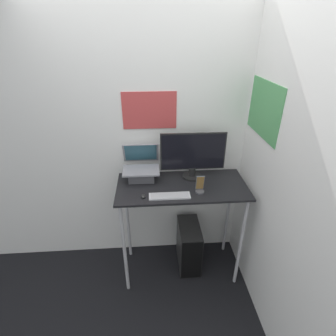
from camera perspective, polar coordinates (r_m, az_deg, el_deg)
ground_plane at (r=2.83m, az=3.19°, el=-24.70°), size 12.00×12.00×0.00m
wall_back at (r=2.51m, az=2.24°, el=5.81°), size 6.00×0.06×2.60m
wall_side_right at (r=2.15m, az=21.87°, el=-0.33°), size 0.06×6.00×2.60m
desk at (r=2.40m, az=2.97°, el=-6.51°), size 1.15×0.53×1.02m
laptop at (r=2.40m, az=-5.85°, el=-0.53°), size 0.33×0.30×0.31m
monitor at (r=2.36m, az=5.44°, el=2.67°), size 0.59×0.17×0.44m
keyboard at (r=2.17m, az=0.35°, el=-6.08°), size 0.34×0.10×0.02m
mouse at (r=2.17m, az=-5.41°, el=-6.15°), size 0.03×0.05×0.02m
cell_phone at (r=2.22m, az=6.97°, el=-4.12°), size 0.08×0.08×0.16m
computer_tower at (r=2.86m, az=4.55°, el=-16.49°), size 0.21×0.41×0.50m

